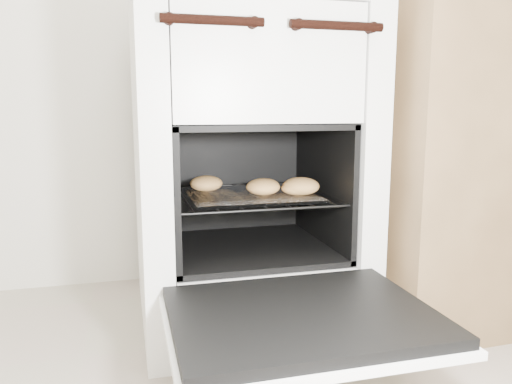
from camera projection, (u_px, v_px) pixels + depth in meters
The scene contains 6 objects.
stove at pixel (243, 167), 1.34m from camera, with size 0.56×0.62×0.86m.
oven_door at pixel (302, 319), 0.93m from camera, with size 0.50×0.39×0.04m.
oven_rack at pixel (249, 196), 1.30m from camera, with size 0.41×0.39×0.01m.
foil_sheet at pixel (250, 195), 1.28m from camera, with size 0.32×0.28×0.01m, color white.
baked_rolls at pixel (266, 186), 1.28m from camera, with size 0.35×0.24×0.04m.
counter at pixel (489, 161), 1.47m from camera, with size 0.84×0.56×0.84m, color brown.
Camera 1 is at (-0.22, -0.11, 0.58)m, focal length 35.00 mm.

